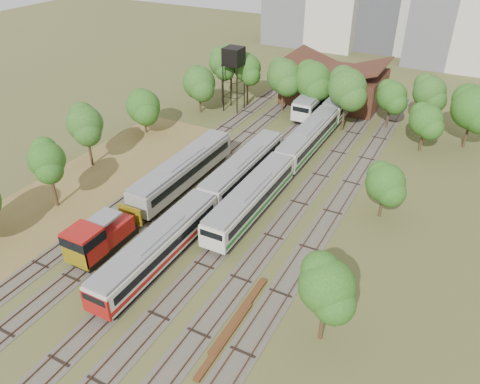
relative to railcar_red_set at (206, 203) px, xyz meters
The scene contains 15 objects.
ground 17.72m from the railcar_red_set, 83.48° to the right, with size 240.00×240.00×0.00m, color #475123.
dry_grass_patch 18.70m from the railcar_red_set, 149.30° to the right, with size 14.00×60.00×0.04m, color brown.
tracks 7.84m from the railcar_red_set, 79.92° to the left, with size 24.60×80.00×0.19m.
railcar_red_set is the anchor object (origin of this frame).
railcar_green_set 20.82m from the railcar_red_set, 78.93° to the left, with size 2.99×52.08×3.70m.
railcar_rear 35.60m from the railcar_red_set, 90.00° to the left, with size 3.17×16.08×3.92m.
shunter_locomotive 12.02m from the railcar_red_set, 119.95° to the right, with size 3.05×8.12×3.99m.
old_grey_coach 7.54m from the railcar_red_set, 142.79° to the left, with size 3.08×18.00×3.81m.
water_tower 32.45m from the railcar_red_set, 113.09° to the left, with size 2.99×2.99×10.34m.
rail_pile_near 15.00m from the railcar_red_set, 47.83° to the right, with size 0.63×9.46×0.32m, color brown.
rail_pile_far 17.35m from the railcar_red_set, 53.78° to the right, with size 0.54×8.61×0.28m, color brown.
maintenance_shed 40.50m from the railcar_red_set, 88.58° to the left, with size 16.45×11.55×7.58m.
tree_band_left 18.26m from the railcar_red_set, behind, with size 8.06×68.07×8.25m.
tree_band_far 32.91m from the railcar_red_set, 81.16° to the left, with size 43.97×10.27×9.55m.
tree_band_right 19.85m from the railcar_red_set, 28.91° to the left, with size 5.44×42.35×7.73m.
Camera 1 is at (21.13, -18.28, 29.76)m, focal length 35.00 mm.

